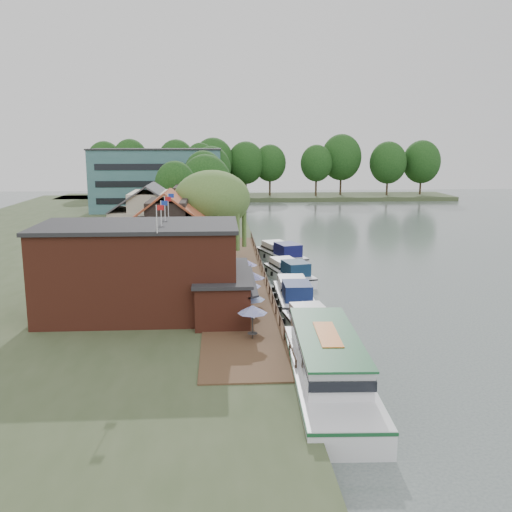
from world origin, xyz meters
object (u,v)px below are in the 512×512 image
object	(u,v)px
umbrella_1	(250,308)
umbrella_4	(236,281)
willow	(212,216)
cruiser_1	(294,291)
cottage_b	(151,220)
cottage_c	(188,211)
umbrella_0	(252,322)
umbrella_2	(247,294)
umbrella_3	(252,285)
hotel_block	(158,180)
cruiser_3	(281,251)
swan	(336,381)
tour_boat	(329,365)
pub	(165,269)
umbrella_5	(246,272)
cruiser_2	(289,269)
cruiser_0	(316,325)
cottage_a	(169,232)

from	to	relation	value
umbrella_1	umbrella_4	bearing A→B (deg)	95.21
willow	cruiser_1	bearing A→B (deg)	-63.31
cottage_b	cottage_c	world-z (taller)	same
umbrella_0	umbrella_2	size ratio (longest dim) A/B	1.00
umbrella_1	umbrella_3	size ratio (longest dim) A/B	1.00
hotel_block	umbrella_3	bearing A→B (deg)	-77.35
umbrella_2	cruiser_3	distance (m)	23.99
hotel_block	cottage_b	world-z (taller)	hotel_block
umbrella_3	cottage_c	bearing A→B (deg)	103.20
cottage_b	cruiser_3	bearing A→B (deg)	-2.88
umbrella_0	swan	xyz separation A→B (m)	(4.78, -5.50, -2.07)
cottage_c	tour_boat	world-z (taller)	cottage_c
pub	tour_boat	distance (m)	17.09
umbrella_1	tour_boat	distance (m)	10.72
umbrella_1	umbrella_2	size ratio (longest dim) A/B	1.00
umbrella_4	umbrella_5	bearing A→B (deg)	73.37
tour_boat	cruiser_2	bearing A→B (deg)	90.33
cottage_b	umbrella_5	bearing A→B (deg)	-56.07
willow	cruiser_1	xyz separation A→B (m)	(7.46, -14.83, -4.94)
umbrella_5	cruiser_1	bearing A→B (deg)	-42.25
cottage_c	willow	size ratio (longest dim) A/B	0.82
pub	swan	world-z (taller)	pub
hotel_block	willow	size ratio (longest dim) A/B	2.44
umbrella_2	swan	distance (m)	13.92
hotel_block	cottage_b	xyz separation A→B (m)	(4.00, -46.00, -1.90)
cruiser_3	cruiser_0	bearing A→B (deg)	-108.26
umbrella_2	cruiser_3	size ratio (longest dim) A/B	0.22
pub	umbrella_1	xyz separation A→B (m)	(6.53, -3.17, -2.36)
cruiser_2	cruiser_3	xyz separation A→B (m)	(0.16, 9.71, 0.09)
umbrella_0	cruiser_3	xyz separation A→B (m)	(5.26, 30.78, -0.98)
pub	cruiser_3	xyz separation A→B (m)	(11.79, 24.20, -3.34)
willow	tour_boat	xyz separation A→B (m)	(7.12, -33.05, -4.53)
cruiser_0	umbrella_3	bearing A→B (deg)	110.30
pub	cruiser_2	distance (m)	18.90
pub	cruiser_2	size ratio (longest dim) A/B	2.00
umbrella_2	cruiser_1	bearing A→B (deg)	44.25
cruiser_3	cottage_c	bearing A→B (deg)	122.95
hotel_block	umbrella_2	bearing A→B (deg)	-78.33
umbrella_3	umbrella_5	world-z (taller)	same
hotel_block	umbrella_5	size ratio (longest dim) A/B	10.69
umbrella_0	cruiser_2	xyz separation A→B (m)	(5.10, 21.07, -1.07)
umbrella_3	swan	xyz separation A→B (m)	(4.20, -15.76, -2.07)
cottage_a	umbrella_0	distance (m)	23.04
tour_boat	cottage_a	bearing A→B (deg)	114.92
cruiser_2	swan	distance (m)	26.59
umbrella_0	cruiser_1	distance (m)	12.59
umbrella_4	tour_boat	bearing A→B (deg)	-75.19
tour_boat	cruiser_3	bearing A→B (deg)	90.63
swan	cottage_c	bearing A→B (deg)	103.79
cruiser_1	cruiser_2	distance (m)	9.35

